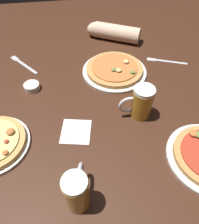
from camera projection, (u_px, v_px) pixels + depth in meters
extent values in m
cube|color=#3D2114|center=(100.00, 117.00, 0.89)|extent=(2.40, 2.40, 0.03)
ellipsoid|color=#C67038|center=(194.00, 133.00, 0.76)|extent=(0.03, 0.03, 0.02)
ellipsoid|color=olive|center=(199.00, 135.00, 0.76)|extent=(0.03, 0.03, 0.02)
cylinder|color=silver|center=(114.00, 71.00, 1.06)|extent=(0.32, 0.32, 0.01)
cylinder|color=tan|center=(115.00, 69.00, 1.05)|extent=(0.28, 0.28, 0.02)
cylinder|color=#C67038|center=(115.00, 67.00, 1.04)|extent=(0.23, 0.23, 0.01)
ellipsoid|color=olive|center=(114.00, 70.00, 1.01)|extent=(0.02, 0.02, 0.01)
ellipsoid|color=#DBC67A|center=(126.00, 61.00, 1.05)|extent=(0.03, 0.03, 0.01)
ellipsoid|color=olive|center=(133.00, 72.00, 1.00)|extent=(0.02, 0.02, 0.01)
ellipsoid|color=#DBC67A|center=(119.00, 70.00, 1.00)|extent=(0.03, 0.03, 0.01)
ellipsoid|color=#B73823|center=(6.00, 141.00, 0.74)|extent=(0.02, 0.02, 0.01)
ellipsoid|color=#C67038|center=(5.00, 153.00, 0.71)|extent=(0.02, 0.02, 0.01)
ellipsoid|color=#C67038|center=(10.00, 132.00, 0.77)|extent=(0.03, 0.03, 0.01)
cylinder|color=#B27A23|center=(142.00, 103.00, 0.83)|extent=(0.08, 0.08, 0.13)
cylinder|color=white|center=(145.00, 90.00, 0.78)|extent=(0.08, 0.08, 0.01)
torus|color=silver|center=(129.00, 105.00, 0.83)|extent=(0.08, 0.01, 0.08)
cylinder|color=#B27A23|center=(77.00, 194.00, 0.60)|extent=(0.07, 0.07, 0.14)
cylinder|color=white|center=(74.00, 183.00, 0.54)|extent=(0.07, 0.07, 0.01)
torus|color=silver|center=(80.00, 177.00, 0.63)|extent=(0.04, 0.09, 0.09)
cylinder|color=silver|center=(32.00, 87.00, 0.97)|extent=(0.07, 0.07, 0.03)
cube|color=white|center=(76.00, 131.00, 0.82)|extent=(0.13, 0.14, 0.01)
cube|color=silver|center=(26.00, 66.00, 1.09)|extent=(0.12, 0.15, 0.01)
cube|color=silver|center=(15.00, 58.00, 1.14)|extent=(0.05, 0.05, 0.00)
cube|color=silver|center=(171.00, 62.00, 1.12)|extent=(0.17, 0.07, 0.01)
cube|color=silver|center=(151.00, 59.00, 1.13)|extent=(0.05, 0.04, 0.00)
cylinder|color=beige|center=(117.00, 33.00, 1.23)|extent=(0.28, 0.20, 0.09)
ellipsoid|color=beige|center=(96.00, 29.00, 1.26)|extent=(0.10, 0.08, 0.08)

